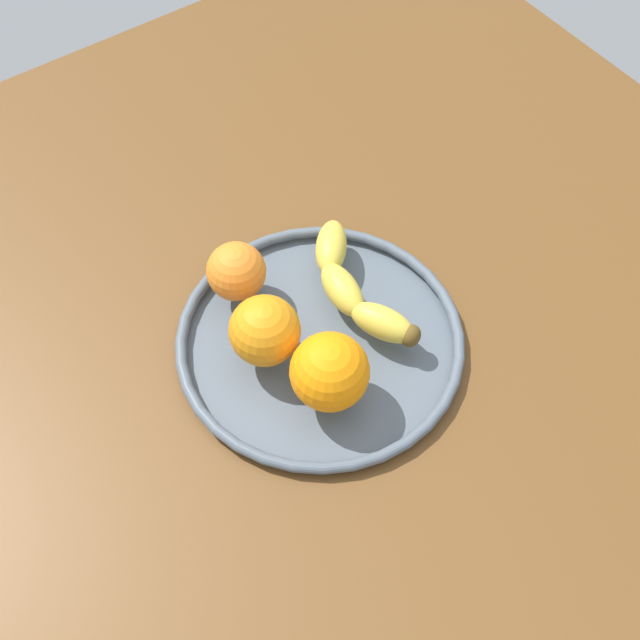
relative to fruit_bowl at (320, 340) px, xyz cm
name	(u,v)px	position (x,y,z in cm)	size (l,w,h in cm)	color
ground_plane	(320,355)	(0.00, 0.00, -2.92)	(118.24, 118.24, 4.00)	brown
fruit_bowl	(320,340)	(0.00, 0.00, 0.00)	(30.48, 30.48, 1.80)	#515C68
banana	(354,288)	(-2.02, 5.81, 2.59)	(19.42, 8.21, 3.42)	gold
orange_front_left	(265,331)	(-1.76, -5.51, 4.54)	(7.32, 7.32, 7.32)	orange
orange_back_right	(330,372)	(5.96, -3.04, 4.81)	(7.85, 7.85, 7.85)	orange
orange_center	(236,271)	(-10.03, -3.76, 4.07)	(6.38, 6.38, 6.38)	orange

